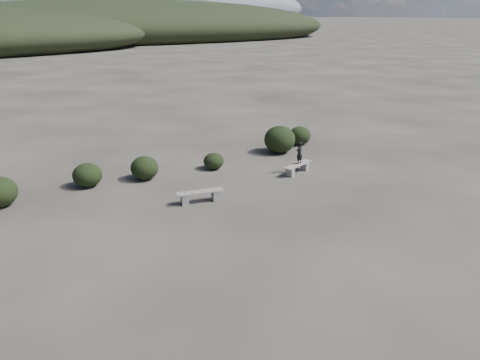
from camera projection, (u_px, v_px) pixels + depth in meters
ground at (310, 242)px, 14.81m from camera, size 1200.00×1200.00×0.00m
bench_left at (200, 196)px, 17.79m from camera, size 1.87×0.77×0.46m
bench_right at (298, 168)px, 21.05m from camera, size 1.77×0.86×0.44m
seated_person at (299, 153)px, 20.88m from camera, size 0.42×0.33×1.01m
shrub_a at (87, 175)px, 19.39m from camera, size 1.21×1.21×0.99m
shrub_b at (145, 168)px, 20.21m from camera, size 1.20×1.20×1.03m
shrub_c at (214, 161)px, 21.60m from camera, size 0.95×0.95×0.76m
shrub_d at (280, 139)px, 24.03m from camera, size 1.60×1.60×1.40m
shrub_e at (300, 135)px, 25.60m from camera, size 1.20×1.20×1.00m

